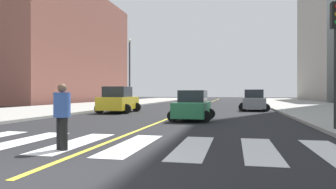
% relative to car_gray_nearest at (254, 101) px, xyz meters
% --- Properties ---
extents(ground_plane, '(220.00, 220.00, 0.00)m').
position_rel_car_gray_nearest_xyz_m(ground_plane, '(-5.50, -23.21, -0.85)').
color(ground_plane, black).
extents(sidewalk_kerb_west, '(10.00, 120.00, 0.15)m').
position_rel_car_gray_nearest_xyz_m(sidewalk_kerb_west, '(-17.70, -3.21, -0.78)').
color(sidewalk_kerb_west, '#9E9B93').
rests_on(sidewalk_kerb_west, ground).
extents(crosswalk_paint, '(13.50, 4.00, 0.01)m').
position_rel_car_gray_nearest_xyz_m(crosswalk_paint, '(-5.50, -19.21, -0.84)').
color(crosswalk_paint, silver).
rests_on(crosswalk_paint, ground).
extents(lane_divider_paint, '(0.16, 80.00, 0.01)m').
position_rel_car_gray_nearest_xyz_m(lane_divider_paint, '(-5.50, 16.79, -0.85)').
color(lane_divider_paint, yellow).
rests_on(lane_divider_paint, ground).
extents(low_rise_brick_west, '(16.00, 32.00, 18.28)m').
position_rel_car_gray_nearest_xyz_m(low_rise_brick_west, '(-31.91, 18.75, 8.29)').
color(low_rise_brick_west, '#8E5144').
rests_on(low_rise_brick_west, ground).
extents(car_gray_nearest, '(2.64, 4.13, 1.82)m').
position_rel_car_gray_nearest_xyz_m(car_gray_nearest, '(0.00, 0.00, 0.00)').
color(car_gray_nearest, slate).
rests_on(car_gray_nearest, ground).
extents(car_yellow_second, '(2.91, 4.57, 2.01)m').
position_rel_car_gray_nearest_xyz_m(car_yellow_second, '(-10.49, -5.11, 0.09)').
color(car_yellow_second, gold).
rests_on(car_yellow_second, ground).
extents(car_green_third, '(2.40, 3.78, 1.68)m').
position_rel_car_gray_nearest_xyz_m(car_green_third, '(-3.95, -10.60, -0.07)').
color(car_green_third, '#236B42').
rests_on(car_green_third, ground).
extents(car_white_fourth, '(2.63, 4.10, 1.80)m').
position_rel_car_gray_nearest_xyz_m(car_white_fourth, '(-7.17, 12.94, -0.01)').
color(car_white_fourth, silver).
rests_on(car_white_fourth, ground).
extents(traffic_light_near_corner, '(0.36, 0.41, 4.87)m').
position_rel_car_gray_nearest_xyz_m(traffic_light_near_corner, '(2.15, -14.93, 2.72)').
color(traffic_light_near_corner, black).
rests_on(traffic_light_near_corner, sidewalk_kerb_east).
extents(pedestrian_crossing, '(0.44, 0.44, 1.78)m').
position_rel_car_gray_nearest_xyz_m(pedestrian_crossing, '(-6.17, -20.40, 0.13)').
color(pedestrian_crossing, black).
rests_on(pedestrian_crossing, ground).
extents(street_lamp, '(0.44, 0.44, 7.81)m').
position_rel_car_gray_nearest_xyz_m(street_lamp, '(-13.88, 7.26, 3.88)').
color(street_lamp, '#38383D').
rests_on(street_lamp, sidewalk_kerb_west).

